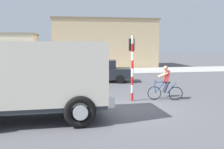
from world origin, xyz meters
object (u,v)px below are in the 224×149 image
Objects in this scene: cyclist at (165,83)px; traffic_light_pole at (132,59)px; car_red_near at (102,71)px; truck_foreground at (33,75)px; pedestrian_near_kerb at (89,68)px.

traffic_light_pole reaches higher than cyclist.
cyclist reaches higher than car_red_near.
traffic_light_pole reaches higher than car_red_near.
truck_foreground reaches higher than car_red_near.
pedestrian_near_kerb is (-2.98, 8.50, -0.02)m from cyclist.
pedestrian_near_kerb is at bearing 114.83° from car_red_near.
car_red_near is at bearing -65.17° from pedestrian_near_kerb.
truck_foreground is at bearing -148.89° from traffic_light_pole.
pedestrian_near_kerb is (-1.30, 8.30, -1.22)m from traffic_light_pole.
truck_foreground reaches higher than pedestrian_near_kerb.
truck_foreground is at bearing -105.79° from pedestrian_near_kerb.
truck_foreground is 10.06m from car_red_near.
cyclist is 2.07m from traffic_light_pole.
truck_foreground is at bearing -112.86° from car_red_near.
car_red_near is 1.89m from pedestrian_near_kerb.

